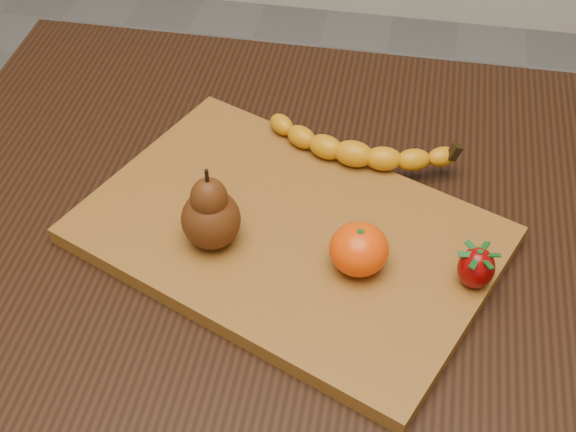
% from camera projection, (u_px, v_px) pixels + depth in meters
% --- Properties ---
extents(table, '(1.00, 0.70, 0.76)m').
position_uv_depth(table, '(319.00, 268.00, 1.01)').
color(table, black).
rests_on(table, ground).
extents(cutting_board, '(0.53, 0.45, 0.02)m').
position_uv_depth(cutting_board, '(288.00, 235.00, 0.91)').
color(cutting_board, brown).
rests_on(cutting_board, table).
extents(banana, '(0.21, 0.08, 0.03)m').
position_uv_depth(banana, '(354.00, 154.00, 0.97)').
color(banana, orange).
rests_on(banana, cutting_board).
extents(pear, '(0.07, 0.07, 0.10)m').
position_uv_depth(pear, '(210.00, 207.00, 0.85)').
color(pear, '#4F250C').
rests_on(pear, cutting_board).
extents(mandarin, '(0.08, 0.08, 0.05)m').
position_uv_depth(mandarin, '(359.00, 249.00, 0.84)').
color(mandarin, '#EE4002').
rests_on(mandarin, cutting_board).
extents(strawberry, '(0.04, 0.04, 0.05)m').
position_uv_depth(strawberry, '(476.00, 267.00, 0.83)').
color(strawberry, '#7F0304').
rests_on(strawberry, cutting_board).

